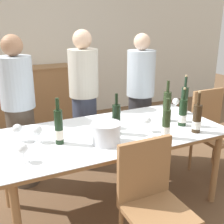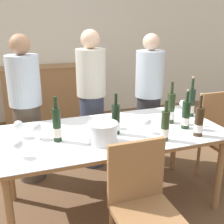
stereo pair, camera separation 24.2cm
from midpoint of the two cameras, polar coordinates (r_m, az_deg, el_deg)
name	(u,v)px [view 1 (the left image)]	position (r m, az deg, el deg)	size (l,w,h in m)	color
ground_plane	(112,203)	(2.86, -2.55, -18.09)	(12.00, 12.00, 0.00)	brown
back_wall	(40,38)	(5.00, -15.87, 14.33)	(8.00, 0.10, 2.80)	silver
sideboard_cabinet	(31,97)	(4.82, -17.58, 2.93)	(1.40, 0.46, 0.96)	#996B42
dining_table	(112,138)	(2.51, -2.77, -5.36)	(1.99, 0.96, 0.75)	#996B42
ice_bucket	(106,133)	(2.23, -4.31, -4.25)	(0.24, 0.24, 0.17)	silver
wine_bottle_0	(167,107)	(2.73, 8.59, 0.94)	(0.08, 0.08, 0.40)	#28381E
wine_bottle_1	(183,113)	(2.63, 11.65, -0.28)	(0.07, 0.07, 0.36)	black
wine_bottle_2	(184,101)	(2.97, 12.24, 2.17)	(0.08, 0.08, 0.41)	#1E3323
wine_bottle_3	(116,120)	(2.40, -2.00, -1.71)	(0.07, 0.07, 0.36)	black
wine_bottle_4	(59,128)	(2.26, -13.79, -3.16)	(0.07, 0.07, 0.38)	black
wine_bottle_5	(166,124)	(2.33, 8.04, -2.55)	(0.07, 0.07, 0.34)	#28381E
wine_bottle_6	(197,119)	(2.50, 14.25, -1.48)	(0.08, 0.08, 0.37)	#332314
wine_glass_0	(23,150)	(2.08, -20.92, -7.23)	(0.08, 0.08, 0.14)	white
wine_glass_1	(176,102)	(3.07, 10.65, 2.01)	(0.07, 0.07, 0.14)	white
wine_glass_2	(17,129)	(2.42, -21.43, -3.38)	(0.08, 0.08, 0.15)	white
wine_glass_3	(112,118)	(2.53, -2.84, -1.32)	(0.09, 0.09, 0.14)	white
wine_glass_4	(37,131)	(2.36, -17.93, -3.75)	(0.09, 0.09, 0.14)	white
wine_glass_5	(147,121)	(2.46, 4.30, -1.88)	(0.08, 0.08, 0.14)	white
chair_right_end	(212,127)	(3.31, 17.66, -2.97)	(0.42, 0.42, 0.95)	#996B42
chair_near_front	(152,197)	(2.02, 4.56, -16.99)	(0.42, 0.42, 0.92)	#996B42
person_host	(20,114)	(3.01, -20.49, -0.51)	(0.33, 0.33, 1.57)	#51473D
person_guest_left	(84,102)	(3.22, -7.82, 2.01)	(0.33, 0.33, 1.60)	#383F56
person_guest_right	(140,100)	(3.39, 3.71, 2.49)	(0.33, 0.33, 1.55)	#2D2D33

